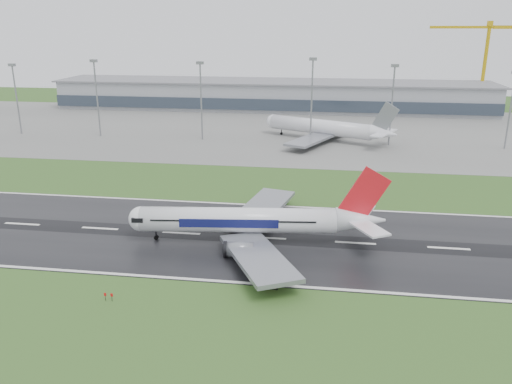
# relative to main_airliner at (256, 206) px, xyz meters

# --- Properties ---
(ground) EXTENTS (520.00, 520.00, 0.00)m
(ground) POSITION_rel_main_airliner_xyz_m (-17.92, 2.00, -8.50)
(ground) COLOR #2C501D
(ground) RESTS_ON ground
(runway) EXTENTS (400.00, 45.00, 0.10)m
(runway) POSITION_rel_main_airliner_xyz_m (-17.92, 2.00, -8.45)
(runway) COLOR black
(runway) RESTS_ON ground
(apron) EXTENTS (400.00, 130.00, 0.08)m
(apron) POSITION_rel_main_airliner_xyz_m (-17.92, 127.00, -8.46)
(apron) COLOR slate
(apron) RESTS_ON ground
(terminal) EXTENTS (240.00, 36.00, 15.00)m
(terminal) POSITION_rel_main_airliner_xyz_m (-17.92, 187.00, -1.00)
(terminal) COLOR gray
(terminal) RESTS_ON ground
(main_airliner) EXTENTS (62.46, 60.06, 16.79)m
(main_airliner) POSITION_rel_main_airliner_xyz_m (0.00, 0.00, 0.00)
(main_airliner) COLOR white
(main_airliner) RESTS_ON runway
(parked_airliner) EXTENTS (77.25, 75.27, 17.42)m
(parked_airliner) POSITION_rel_main_airliner_xyz_m (13.56, 107.37, 0.29)
(parked_airliner) COLOR silver
(parked_airliner) RESTS_ON apron
(tower_crane) EXTENTS (47.87, 12.22, 47.43)m
(tower_crane) POSITION_rel_main_airliner_xyz_m (98.75, 202.00, 15.22)
(tower_crane) COLOR #C0970C
(tower_crane) RESTS_ON ground
(runway_sign) EXTENTS (2.31, 0.59, 1.04)m
(runway_sign) POSITION_rel_main_airliner_xyz_m (6.00, -21.63, -7.98)
(runway_sign) COLOR black
(runway_sign) RESTS_ON ground
(floodmast_0) EXTENTS (0.64, 0.64, 29.11)m
(floodmast_0) POSITION_rel_main_airliner_xyz_m (-119.60, 102.00, 6.06)
(floodmast_0) COLOR gray
(floodmast_0) RESTS_ON ground
(floodmast_1) EXTENTS (0.64, 0.64, 31.17)m
(floodmast_1) POSITION_rel_main_airliner_xyz_m (-82.70, 102.00, 7.09)
(floodmast_1) COLOR gray
(floodmast_1) RESTS_ON ground
(floodmast_2) EXTENTS (0.64, 0.64, 30.81)m
(floodmast_2) POSITION_rel_main_airliner_xyz_m (-37.51, 102.00, 6.91)
(floodmast_2) COLOR gray
(floodmast_2) RESTS_ON ground
(floodmast_3) EXTENTS (0.64, 0.64, 32.74)m
(floodmast_3) POSITION_rel_main_airliner_xyz_m (7.73, 102.00, 7.87)
(floodmast_3) COLOR gray
(floodmast_3) RESTS_ON ground
(floodmast_4) EXTENTS (0.64, 0.64, 30.56)m
(floodmast_4) POSITION_rel_main_airliner_xyz_m (39.02, 102.00, 6.78)
(floodmast_4) COLOR gray
(floodmast_4) RESTS_ON ground
(floodmast_5) EXTENTS (0.64, 0.64, 28.59)m
(floodmast_5) POSITION_rel_main_airliner_xyz_m (83.07, 102.00, 5.80)
(floodmast_5) COLOR gray
(floodmast_5) RESTS_ON ground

